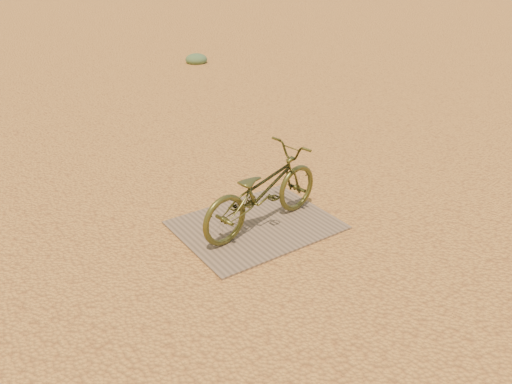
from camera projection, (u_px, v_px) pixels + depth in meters
ground at (251, 223)px, 5.43m from camera, size 120.00×120.00×0.00m
plywood_board at (256, 225)px, 5.37m from camera, size 1.62×1.26×0.02m
bicycle at (262, 190)px, 5.17m from camera, size 1.66×0.80×0.84m
kale_b at (197, 63)px, 12.86m from camera, size 0.56×0.56×0.31m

